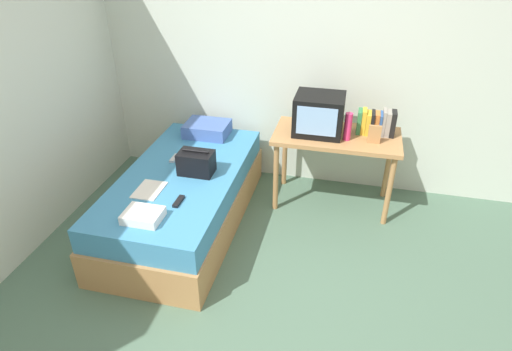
# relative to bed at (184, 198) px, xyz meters

# --- Properties ---
(ground_plane) EXTENTS (8.00, 8.00, 0.00)m
(ground_plane) POSITION_rel_bed_xyz_m (0.82, -0.89, -0.27)
(ground_plane) COLOR #4C6B56
(wall_back) EXTENTS (5.20, 0.10, 2.60)m
(wall_back) POSITION_rel_bed_xyz_m (0.82, 1.11, 1.03)
(wall_back) COLOR silver
(wall_back) RESTS_ON ground
(bed) EXTENTS (1.00, 2.00, 0.55)m
(bed) POSITION_rel_bed_xyz_m (0.00, 0.00, 0.00)
(bed) COLOR #B27F4C
(bed) RESTS_ON ground
(desk) EXTENTS (1.16, 0.60, 0.75)m
(desk) POSITION_rel_bed_xyz_m (1.29, 0.65, 0.39)
(desk) COLOR #B27F4C
(desk) RESTS_ON ground
(tv) EXTENTS (0.44, 0.39, 0.36)m
(tv) POSITION_rel_bed_xyz_m (1.11, 0.66, 0.66)
(tv) COLOR black
(tv) RESTS_ON desk
(water_bottle) EXTENTS (0.07, 0.07, 0.25)m
(water_bottle) POSITION_rel_bed_xyz_m (1.38, 0.56, 0.61)
(water_bottle) COLOR #E53372
(water_bottle) RESTS_ON desk
(book_row) EXTENTS (0.34, 0.16, 0.24)m
(book_row) POSITION_rel_bed_xyz_m (1.63, 0.75, 0.59)
(book_row) COLOR #337F47
(book_row) RESTS_ON desk
(picture_frame) EXTENTS (0.11, 0.02, 0.17)m
(picture_frame) POSITION_rel_bed_xyz_m (1.62, 0.55, 0.57)
(picture_frame) COLOR #B27F4C
(picture_frame) RESTS_ON desk
(pillow) EXTENTS (0.44, 0.34, 0.13)m
(pillow) POSITION_rel_bed_xyz_m (-0.02, 0.78, 0.34)
(pillow) COLOR #4766AD
(pillow) RESTS_ON bed
(handbag) EXTENTS (0.30, 0.20, 0.23)m
(handbag) POSITION_rel_bed_xyz_m (0.14, 0.02, 0.38)
(handbag) COLOR black
(handbag) RESTS_ON bed
(magazine) EXTENTS (0.21, 0.29, 0.01)m
(magazine) POSITION_rel_bed_xyz_m (-0.15, -0.34, 0.28)
(magazine) COLOR white
(magazine) RESTS_ON bed
(remote_dark) EXTENTS (0.04, 0.16, 0.02)m
(remote_dark) POSITION_rel_bed_xyz_m (0.16, -0.45, 0.29)
(remote_dark) COLOR black
(remote_dark) RESTS_ON bed
(remote_silver) EXTENTS (0.04, 0.14, 0.02)m
(remote_silver) POSITION_rel_bed_xyz_m (-0.15, 0.21, 0.29)
(remote_silver) COLOR #B7B7BC
(remote_silver) RESTS_ON bed
(folded_towel) EXTENTS (0.28, 0.22, 0.07)m
(folded_towel) POSITION_rel_bed_xyz_m (-0.01, -0.72, 0.31)
(folded_towel) COLOR white
(folded_towel) RESTS_ON bed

